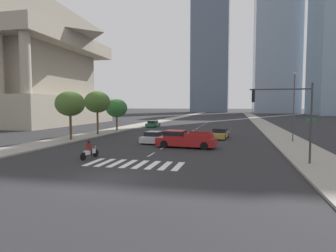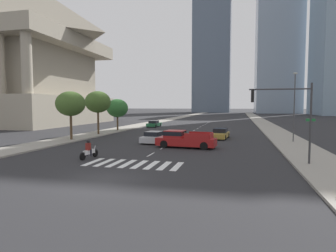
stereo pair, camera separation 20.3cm
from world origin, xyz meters
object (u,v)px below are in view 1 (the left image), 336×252
Objects in this scene: sedan_gold_0 at (220,134)px; pickup_truck at (183,139)px; street_lamp_east at (294,102)px; street_tree_third at (117,108)px; sedan_green_1 at (153,124)px; motorcycle_lead at (89,151)px; sedan_silver_2 at (155,137)px; street_tree_nearest at (70,104)px; street_tree_second at (97,102)px; traffic_signal_near at (287,108)px.

pickup_truck is at bearing -14.00° from sedan_gold_0.
sedan_gold_0 is (3.05, 8.55, -0.23)m from pickup_truck.
street_tree_third is (-25.08, 8.89, -0.82)m from street_lamp_east.
street_tree_third is (-3.11, -10.21, 3.16)m from sedan_green_1.
motorcycle_lead reaches higher than sedan_silver_2.
street_tree_nearest is at bearing -4.18° from pickup_truck.
street_tree_second is 6.56m from street_tree_third.
pickup_truck is 14.50m from street_tree_nearest.
pickup_truck is 20.88m from street_tree_third.
pickup_truck is 10.95m from traffic_signal_near.
motorcycle_lead is 0.38× the size of street_tree_nearest.
motorcycle_lead is 18.46m from sedan_gold_0.
motorcycle_lead reaches higher than sedan_gold_0.
sedan_silver_2 is 12.30m from street_tree_second.
sedan_silver_2 is (-3.85, 2.98, -0.23)m from pickup_truck.
street_tree_third is at bearing -43.98° from traffic_signal_near.
pickup_truck is at bearing -36.45° from traffic_signal_near.
sedan_green_1 is 37.28m from traffic_signal_near.
street_lamp_east reaches higher than street_tree_second.
sedan_green_1 is 23.58m from sedan_silver_2.
street_lamp_east is (11.19, 6.42, 3.74)m from pickup_truck.
sedan_gold_0 is at bearing -45.96° from sedan_silver_2.
street_tree_nearest is at bearing 46.06° from motorcycle_lead.
sedan_silver_2 is 16.21m from street_tree_third.
street_lamp_east reaches higher than street_tree_third.
motorcycle_lead is 0.37× the size of pickup_truck.
traffic_signal_near is (5.39, -14.79, 3.34)m from sedan_gold_0.
street_tree_nearest is (-10.04, -0.79, 3.75)m from sedan_silver_2.
sedan_silver_2 is 10.75m from street_tree_nearest.
street_tree_nearest reaches higher than street_tree_third.
sedan_silver_2 is at bearing -33.02° from pickup_truck.
street_lamp_east reaches higher than motorcycle_lead.
sedan_silver_2 reaches higher than sedan_green_1.
street_lamp_east is 25.20m from street_tree_second.
sedan_silver_2 is (-6.90, -5.57, 0.00)m from sedan_gold_0.
street_tree_second is (-22.33, 15.05, 0.71)m from traffic_signal_near.
street_tree_nearest is 0.94× the size of street_tree_second.
traffic_signal_near reaches higher than street_tree_third.
street_tree_third is at bearing 160.48° from street_lamp_east.
street_tree_second is at bearing 90.00° from street_tree_nearest.
pickup_truck is at bearing -122.66° from sedan_silver_2.
sedan_silver_2 is 0.61× the size of street_lamp_east.
pickup_truck reaches higher than sedan_green_1.
traffic_signal_near is 0.72× the size of street_lamp_east.
pickup_truck is 1.05× the size of street_tree_nearest.
street_tree_third is (-22.33, 21.55, -0.19)m from traffic_signal_near.
motorcycle_lead is at bearing -64.28° from street_tree_second.
sedan_gold_0 is at bearing -22.41° from motorcycle_lead.
sedan_silver_2 is 0.77× the size of street_tree_second.
sedan_green_1 is (-4.75, 33.05, -0.01)m from motorcycle_lead.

